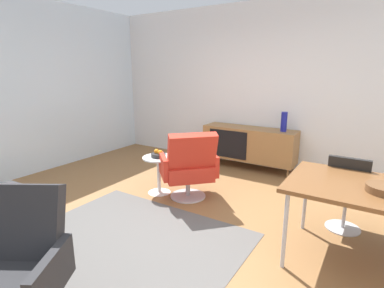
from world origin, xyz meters
name	(u,v)px	position (x,y,z in m)	size (l,w,h in m)	color
ground_plane	(188,228)	(0.00, 0.00, 0.00)	(8.32, 8.32, 0.00)	olive
wall_back	(271,87)	(0.00, 2.60, 1.40)	(6.80, 0.12, 2.80)	white
wall_window_left	(14,89)	(-3.20, 0.00, 1.40)	(0.12, 5.60, 2.80)	silver
sideboard	(249,144)	(-0.24, 2.30, 0.44)	(1.60, 0.45, 0.72)	olive
vase_cobalt	(284,122)	(0.34, 2.30, 0.88)	(0.10, 0.10, 0.31)	navy
wooden_bowl_on_table	(384,189)	(1.72, 0.20, 0.77)	(0.26, 0.26, 0.06)	brown
dining_chair_back_left	(347,190)	(1.43, 0.84, 0.47)	(0.40, 0.43, 0.86)	black
lounge_chair_red	(189,165)	(-0.41, 0.65, 0.47)	(0.91, 0.91, 0.95)	red
armchair_black_shell	(6,266)	(-0.26, -1.70, 0.47)	(0.89, 0.88, 0.95)	#262628
side_table_round	(159,171)	(-0.88, 0.61, 0.32)	(0.44, 0.44, 0.52)	white
fruit_bowl	(158,154)	(-0.88, 0.61, 0.56)	(0.20, 0.20, 0.11)	#262628
magazine_stack	(4,191)	(-2.59, -0.64, 0.08)	(0.32, 0.40, 0.15)	#3F7F4C
area_rug	(131,241)	(-0.34, -0.53, 0.00)	(2.20, 1.70, 0.01)	#595654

